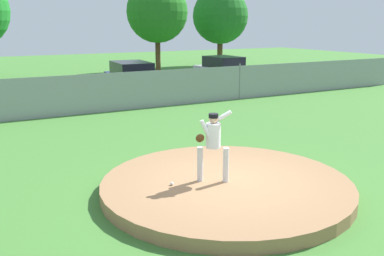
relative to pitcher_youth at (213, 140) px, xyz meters
name	(u,v)px	position (x,y,z in m)	size (l,w,h in m)	color
ground_plane	(131,133)	(0.31, 5.91, -1.22)	(80.00, 80.00, 0.00)	#427A33
asphalt_strip	(72,97)	(0.31, 14.41, -1.22)	(44.00, 7.00, 0.01)	#2B2B2D
pitchers_mound	(226,186)	(0.31, -0.09, -1.08)	(5.57, 5.57, 0.27)	#99704C
pitcher_youth	(213,140)	(0.00, 0.00, 0.00)	(0.81, 0.44, 1.59)	silver
baseball	(172,184)	(-0.89, 0.21, -0.91)	(0.07, 0.07, 0.07)	white
chainlink_fence	(97,93)	(0.31, 9.91, -0.39)	(36.04, 0.07, 1.75)	gray
parked_car_silver	(223,72)	(9.46, 14.46, -0.40)	(2.05, 4.13, 1.74)	#B7BABF
parked_car_navy	(132,79)	(3.42, 14.04, -0.41)	(2.15, 4.82, 1.70)	#161E4C
traffic_cone_orange	(71,101)	(-0.38, 11.75, -0.96)	(0.40, 0.40, 0.55)	orange
tree_slender_far	(157,12)	(8.99, 23.13, 3.28)	(4.62, 4.62, 6.82)	#4C331E
tree_tall_centre	(220,16)	(15.62, 24.75, 3.06)	(4.75, 4.75, 6.67)	#4C331E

